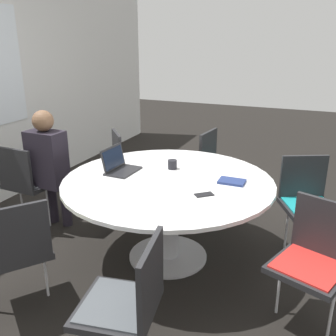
% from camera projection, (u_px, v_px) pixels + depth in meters
% --- Properties ---
extents(ground_plane, '(16.00, 16.00, 0.00)m').
position_uv_depth(ground_plane, '(168.00, 256.00, 3.34)').
color(ground_plane, black).
extents(conference_table, '(1.75, 1.75, 0.74)m').
position_uv_depth(conference_table, '(168.00, 194.00, 3.14)').
color(conference_table, '#B7B7BC').
rests_on(conference_table, ground_plane).
extents(chair_0, '(0.44, 0.46, 0.86)m').
position_uv_depth(chair_0, '(26.00, 179.00, 3.73)').
color(chair_0, '#262628').
rests_on(chair_0, ground_plane).
extents(chair_1, '(0.60, 0.60, 0.86)m').
position_uv_depth(chair_1, '(16.00, 246.00, 2.52)').
color(chair_1, '#262628').
rests_on(chair_1, ground_plane).
extents(chair_2, '(0.50, 0.49, 0.86)m').
position_uv_depth(chair_2, '(129.00, 298.00, 2.02)').
color(chair_2, '#262628').
rests_on(chair_2, ground_plane).
extents(chair_3, '(0.55, 0.56, 0.86)m').
position_uv_depth(chair_3, '(314.00, 255.00, 2.42)').
color(chair_3, '#262628').
rests_on(chair_3, ground_plane).
extents(chair_4, '(0.57, 0.58, 0.86)m').
position_uv_depth(chair_4, '(307.00, 197.00, 3.30)').
color(chair_4, '#262628').
rests_on(chair_4, ground_plane).
extents(chair_5, '(0.49, 0.47, 0.86)m').
position_uv_depth(chair_5, '(218.00, 163.00, 4.21)').
color(chair_5, '#262628').
rests_on(chair_5, ground_plane).
extents(chair_6, '(0.61, 0.61, 0.86)m').
position_uv_depth(chair_6, '(129.00, 161.00, 4.26)').
color(chair_6, '#262628').
rests_on(chair_6, ground_plane).
extents(person_0, '(0.27, 0.37, 1.21)m').
position_uv_depth(person_0, '(49.00, 161.00, 3.64)').
color(person_0, '#231E28').
rests_on(person_0, ground_plane).
extents(laptop, '(0.32, 0.24, 0.21)m').
position_uv_depth(laptop, '(119.00, 165.00, 3.27)').
color(laptop, '#232326').
rests_on(laptop, conference_table).
extents(spiral_notebook, '(0.15, 0.21, 0.02)m').
position_uv_depth(spiral_notebook, '(232.00, 181.00, 3.03)').
color(spiral_notebook, navy).
rests_on(spiral_notebook, conference_table).
extents(coffee_cup, '(0.08, 0.08, 0.08)m').
position_uv_depth(coffee_cup, '(172.00, 164.00, 3.34)').
color(coffee_cup, black).
rests_on(coffee_cup, conference_table).
extents(cell_phone, '(0.15, 0.15, 0.01)m').
position_uv_depth(cell_phone, '(204.00, 195.00, 2.79)').
color(cell_phone, black).
rests_on(cell_phone, conference_table).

